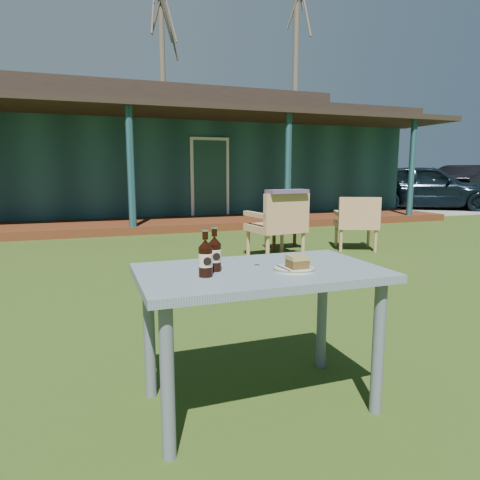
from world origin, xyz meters
name	(u,v)px	position (x,y,z in m)	size (l,w,h in m)	color
ground	(190,311)	(0.00, 0.00, 0.00)	(80.00, 80.00, 0.00)	#334916
pavilion	(115,157)	(0.00, 9.39, 1.61)	(15.80, 8.30, 3.45)	#193C41
gravel_strip	(427,206)	(10.50, 8.50, 0.01)	(9.00, 6.00, 0.02)	gray
tree_mid	(163,99)	(3.00, 18.50, 4.75)	(0.28, 0.28, 9.50)	brown
tree_right	(295,86)	(9.50, 17.00, 5.50)	(0.28, 0.28, 11.00)	brown
car_near	(426,187)	(9.47, 7.50, 0.72)	(1.70, 4.23, 1.44)	black
car_far	(473,184)	(12.95, 8.83, 0.72)	(1.52, 4.37, 1.44)	black
cafe_table	(260,289)	(0.00, -1.60, 0.62)	(1.20, 0.70, 0.72)	slate
plate	(294,268)	(0.15, -1.68, 0.73)	(0.20, 0.20, 0.01)	silver
cake_slice	(297,261)	(0.16, -1.69, 0.77)	(0.09, 0.09, 0.06)	#503A19
fork	(283,268)	(0.08, -1.69, 0.74)	(0.01, 0.14, 0.00)	silver
cola_bottle_near	(215,253)	(-0.23, -1.57, 0.81)	(0.06, 0.07, 0.22)	black
cola_bottle_far	(206,258)	(-0.30, -1.66, 0.81)	(0.07, 0.07, 0.22)	black
bottle_cap	(257,265)	(0.01, -1.54, 0.72)	(0.03, 0.03, 0.01)	silver
armchair_left	(279,222)	(1.67, 1.79, 0.51)	(0.76, 0.72, 0.92)	tan
armchair_right	(357,220)	(3.08, 2.02, 0.46)	(0.79, 0.77, 0.82)	tan
floral_throw	(287,191)	(1.69, 1.61, 0.94)	(0.57, 0.21, 0.05)	#584368
side_table	(285,227)	(2.09, 2.48, 0.34)	(0.60, 0.40, 0.40)	#562915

